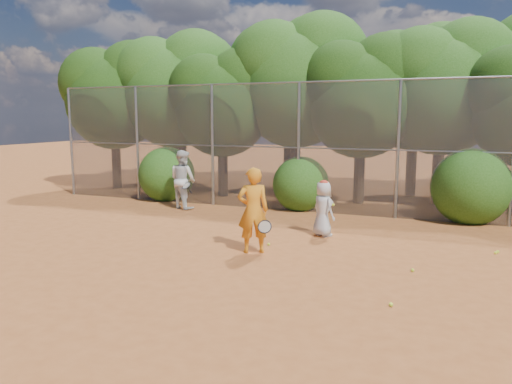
% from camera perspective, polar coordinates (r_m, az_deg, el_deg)
% --- Properties ---
extents(ground, '(80.00, 80.00, 0.00)m').
position_cam_1_polar(ground, '(10.05, -0.11, -8.55)').
color(ground, '#A65625').
rests_on(ground, ground).
extents(fence_back, '(20.05, 0.09, 4.03)m').
position_cam_1_polar(fence_back, '(15.38, 8.03, 5.15)').
color(fence_back, gray).
rests_on(fence_back, ground).
extents(tree_0, '(4.38, 3.81, 6.00)m').
position_cam_1_polar(tree_0, '(21.41, -15.80, 10.91)').
color(tree_0, black).
rests_on(tree_0, ground).
extents(tree_1, '(4.64, 4.03, 6.35)m').
position_cam_1_polar(tree_1, '(20.42, -9.26, 11.90)').
color(tree_1, black).
rests_on(tree_1, ground).
extents(tree_2, '(3.99, 3.47, 5.47)m').
position_cam_1_polar(tree_2, '(18.58, -3.69, 10.53)').
color(tree_2, black).
rests_on(tree_2, ground).
extents(tree_3, '(4.89, 4.26, 6.70)m').
position_cam_1_polar(tree_3, '(18.64, 4.83, 13.02)').
color(tree_3, black).
rests_on(tree_3, ground).
extents(tree_4, '(4.19, 3.64, 5.73)m').
position_cam_1_polar(tree_4, '(17.41, 12.18, 11.06)').
color(tree_4, black).
rests_on(tree_4, ground).
extents(tree_5, '(4.51, 3.92, 6.17)m').
position_cam_1_polar(tree_5, '(17.96, 20.73, 11.55)').
color(tree_5, black).
rests_on(tree_5, ground).
extents(tree_9, '(4.83, 4.20, 6.62)m').
position_cam_1_polar(tree_9, '(22.92, -8.39, 11.99)').
color(tree_9, black).
rests_on(tree_9, ground).
extents(tree_10, '(5.15, 4.48, 7.06)m').
position_cam_1_polar(tree_10, '(21.05, 4.03, 13.16)').
color(tree_10, black).
rests_on(tree_10, ground).
extents(tree_11, '(4.64, 4.03, 6.35)m').
position_cam_1_polar(tree_11, '(19.62, 17.91, 11.74)').
color(tree_11, black).
rests_on(tree_11, ground).
extents(bush_0, '(2.00, 2.00, 2.00)m').
position_cam_1_polar(bush_0, '(18.10, -10.17, 2.27)').
color(bush_0, '#234E13').
rests_on(bush_0, ground).
extents(bush_1, '(1.80, 1.80, 1.80)m').
position_cam_1_polar(bush_1, '(16.01, 5.15, 1.19)').
color(bush_1, '#234E13').
rests_on(bush_1, ground).
extents(bush_2, '(2.20, 2.20, 2.20)m').
position_cam_1_polar(bush_2, '(15.30, 23.36, 0.92)').
color(bush_2, '#234E13').
rests_on(bush_2, ground).
extents(player_yellow, '(0.92, 0.73, 1.88)m').
position_cam_1_polar(player_yellow, '(10.86, -0.33, -2.12)').
color(player_yellow, orange).
rests_on(player_yellow, ground).
extents(player_teen, '(0.81, 0.75, 1.41)m').
position_cam_1_polar(player_teen, '(12.52, 7.69, -1.87)').
color(player_teen, silver).
rests_on(player_teen, ground).
extents(player_white, '(1.12, 1.00, 1.90)m').
position_cam_1_polar(player_white, '(16.29, -8.37, 1.43)').
color(player_white, silver).
rests_on(player_white, ground).
extents(ball_0, '(0.07, 0.07, 0.07)m').
position_cam_1_polar(ball_0, '(10.19, 17.46, -8.52)').
color(ball_0, '#CEED2B').
rests_on(ball_0, ground).
extents(ball_1, '(0.07, 0.07, 0.07)m').
position_cam_1_polar(ball_1, '(12.10, 25.70, -6.28)').
color(ball_1, '#CEED2B').
rests_on(ball_1, ground).
extents(ball_2, '(0.07, 0.07, 0.07)m').
position_cam_1_polar(ball_2, '(8.33, 15.17, -12.31)').
color(ball_2, '#CEED2B').
rests_on(ball_2, ground).
extents(ball_4, '(0.07, 0.07, 0.07)m').
position_cam_1_polar(ball_4, '(11.63, 1.46, -5.98)').
color(ball_4, '#CEED2B').
rests_on(ball_4, ground).
extents(ball_5, '(0.07, 0.07, 0.07)m').
position_cam_1_polar(ball_5, '(12.21, 25.90, -6.16)').
color(ball_5, '#CEED2B').
rests_on(ball_5, ground).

